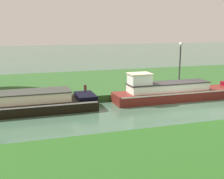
# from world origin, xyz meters

# --- Properties ---
(ground_plane) EXTENTS (120.00, 120.00, 0.00)m
(ground_plane) POSITION_xyz_m (0.00, 0.00, 0.00)
(ground_plane) COLOR #3C5D47
(riverbank_far) EXTENTS (72.00, 10.00, 0.40)m
(riverbank_far) POSITION_xyz_m (0.00, 7.00, 0.20)
(riverbank_far) COLOR #2B5423
(riverbank_far) RESTS_ON ground_plane
(maroon_barge) EXTENTS (8.31, 1.60, 1.75)m
(maroon_barge) POSITION_xyz_m (0.16, 1.20, 0.53)
(maroon_barge) COLOR maroon
(maroon_barge) RESTS_ON ground_plane
(black_narrowboat) EXTENTS (6.60, 2.04, 1.10)m
(black_narrowboat) POSITION_xyz_m (-8.22, 1.20, 0.47)
(black_narrowboat) COLOR black
(black_narrowboat) RESTS_ON ground_plane
(lamp_post) EXTENTS (0.24, 0.24, 2.92)m
(lamp_post) POSITION_xyz_m (1.82, 3.60, 2.24)
(lamp_post) COLOR #333338
(lamp_post) RESTS_ON riverbank_far
(mooring_post_near) EXTENTS (0.18, 0.18, 0.57)m
(mooring_post_near) POSITION_xyz_m (-5.10, 2.63, 0.68)
(mooring_post_near) COLOR #52302A
(mooring_post_near) RESTS_ON riverbank_far
(mooring_post_far) EXTENTS (0.14, 0.14, 0.59)m
(mooring_post_far) POSITION_xyz_m (-7.20, 2.63, 0.70)
(mooring_post_far) COLOR brown
(mooring_post_far) RESTS_ON riverbank_far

